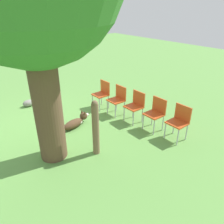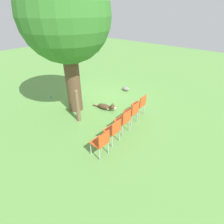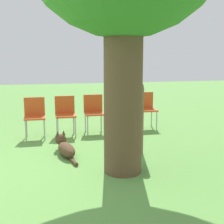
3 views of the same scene
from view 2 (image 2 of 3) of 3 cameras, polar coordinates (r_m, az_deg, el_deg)
ground_plane at (r=8.33m, az=-4.76°, el=3.71°), size 30.00×30.00×0.00m
oak_tree at (r=6.78m, az=-15.03°, el=27.55°), size 3.12×3.12×5.13m
dog at (r=7.52m, az=-1.88°, el=1.71°), size 1.15×0.39×0.38m
fence_post at (r=6.64m, az=-11.17°, el=2.01°), size 0.15×0.15×1.31m
red_chair_0 at (r=7.03m, az=9.15°, el=2.68°), size 0.42×0.44×0.87m
red_chair_1 at (r=6.50m, az=6.72°, el=0.30°), size 0.42×0.44×0.87m
red_chair_2 at (r=5.99m, az=3.87°, el=-2.49°), size 0.42×0.44×0.87m
red_chair_3 at (r=5.51m, az=0.49°, el=-5.77°), size 0.42×0.44×0.87m
red_chair_4 at (r=5.08m, az=-3.55°, el=-9.62°), size 0.42×0.44×0.87m
tennis_ball at (r=9.06m, az=-19.32°, el=4.57°), size 0.07×0.07×0.07m
garden_rock at (r=9.33m, az=4.51°, el=7.59°), size 0.39×0.24×0.22m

